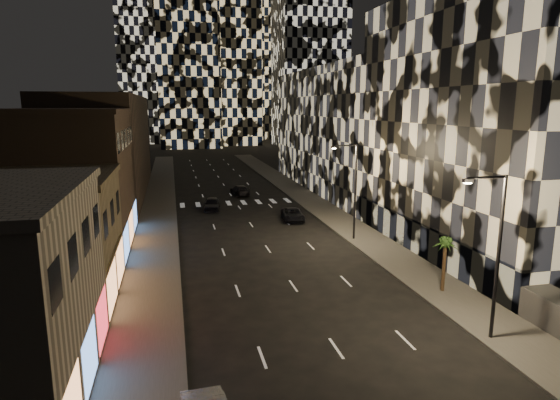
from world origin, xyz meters
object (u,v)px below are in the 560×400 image
streetlight_far (353,185)px  car_dark_oncoming (240,190)px  streetlight_near (495,246)px  car_dark_midlane (212,204)px  car_dark_rightlane (293,215)px  palm_tree (445,247)px

streetlight_far → car_dark_oncoming: 26.77m
streetlight_near → car_dark_midlane: bearing=108.1°
car_dark_rightlane → car_dark_midlane: bearing=144.3°
streetlight_near → streetlight_far: same height
streetlight_far → car_dark_oncoming: streetlight_far is taller
streetlight_far → car_dark_midlane: bearing=126.0°
streetlight_far → car_dark_midlane: 20.67m
car_dark_oncoming → palm_tree: size_ratio=1.29×
car_dark_oncoming → car_dark_rightlane: (3.56, -16.52, -0.04)m
streetlight_near → car_dark_midlane: 38.46m
streetlight_near → car_dark_rightlane: streetlight_near is taller
palm_tree → car_dark_oncoming: bearing=102.2°
streetlight_far → car_dark_midlane: streetlight_far is taller
car_dark_oncoming → car_dark_midlane: bearing=56.0°
streetlight_far → car_dark_rightlane: 10.64m
car_dark_rightlane → car_dark_oncoming: bearing=108.0°
car_dark_rightlane → palm_tree: 23.04m
streetlight_near → car_dark_rightlane: 29.48m
car_dark_midlane → palm_tree: 32.67m
car_dark_oncoming → palm_tree: (8.38, -38.89, 2.57)m
streetlight_near → car_dark_rightlane: size_ratio=1.87×
streetlight_near → streetlight_far: 20.00m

